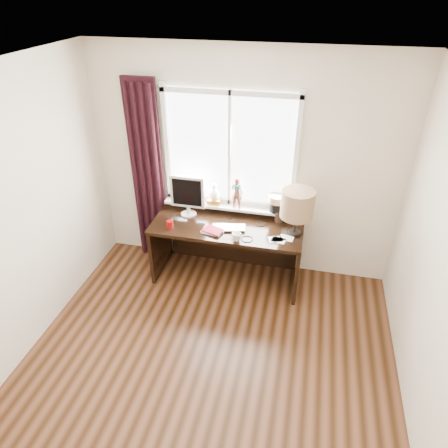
% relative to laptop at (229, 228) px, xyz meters
% --- Properties ---
extents(floor, '(3.50, 4.00, 0.00)m').
position_rel_laptop_xyz_m(floor, '(0.06, -1.55, -0.76)').
color(floor, '#59311D').
rests_on(floor, ground).
extents(ceiling, '(3.50, 4.00, 0.00)m').
position_rel_laptop_xyz_m(ceiling, '(0.06, -1.55, 1.84)').
color(ceiling, white).
rests_on(ceiling, wall_back).
extents(wall_back, '(3.50, 0.00, 2.60)m').
position_rel_laptop_xyz_m(wall_back, '(0.06, 0.45, 0.54)').
color(wall_back, beige).
rests_on(wall_back, ground).
extents(laptop, '(0.40, 0.30, 0.03)m').
position_rel_laptop_xyz_m(laptop, '(0.00, 0.00, 0.00)').
color(laptop, silver).
rests_on(laptop, desk).
extents(mug, '(0.13, 0.13, 0.10)m').
position_rel_laptop_xyz_m(mug, '(0.13, -0.20, 0.03)').
color(mug, white).
rests_on(mug, desk).
extents(red_cup, '(0.07, 0.07, 0.09)m').
position_rel_laptop_xyz_m(red_cup, '(-0.64, -0.13, 0.03)').
color(red_cup, '#780604').
rests_on(red_cup, desk).
extents(window, '(1.52, 0.21, 1.40)m').
position_rel_laptop_xyz_m(window, '(-0.06, 0.40, 0.55)').
color(window, white).
rests_on(window, ground).
extents(curtain, '(0.38, 0.09, 2.25)m').
position_rel_laptop_xyz_m(curtain, '(-1.07, 0.35, 0.35)').
color(curtain, black).
rests_on(curtain, floor).
extents(desk, '(1.70, 0.70, 0.75)m').
position_rel_laptop_xyz_m(desk, '(-0.04, 0.17, -0.26)').
color(desk, black).
rests_on(desk, floor).
extents(monitor, '(0.40, 0.18, 0.49)m').
position_rel_laptop_xyz_m(monitor, '(-0.53, 0.20, 0.26)').
color(monitor, beige).
rests_on(monitor, desk).
extents(notebook_stack, '(0.25, 0.21, 0.03)m').
position_rel_laptop_xyz_m(notebook_stack, '(-0.16, -0.10, 0.00)').
color(notebook_stack, beige).
rests_on(notebook_stack, desk).
extents(brush_holder, '(0.09, 0.09, 0.25)m').
position_rel_laptop_xyz_m(brush_holder, '(0.52, 0.28, 0.05)').
color(brush_holder, black).
rests_on(brush_holder, desk).
extents(icon_frame, '(0.10, 0.04, 0.13)m').
position_rel_laptop_xyz_m(icon_frame, '(0.54, 0.32, 0.05)').
color(icon_frame, gold).
rests_on(icon_frame, desk).
extents(table_lamp, '(0.35, 0.35, 0.52)m').
position_rel_laptop_xyz_m(table_lamp, '(0.71, 0.06, 0.35)').
color(table_lamp, black).
rests_on(table_lamp, desk).
extents(loose_papers, '(0.28, 0.20, 0.00)m').
position_rel_laptop_xyz_m(loose_papers, '(0.58, -0.08, -0.01)').
color(loose_papers, white).
rests_on(loose_papers, desk).
extents(desk_cables, '(0.48, 0.49, 0.01)m').
position_rel_laptop_xyz_m(desk_cables, '(0.19, 0.03, -0.01)').
color(desk_cables, black).
rests_on(desk_cables, desk).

